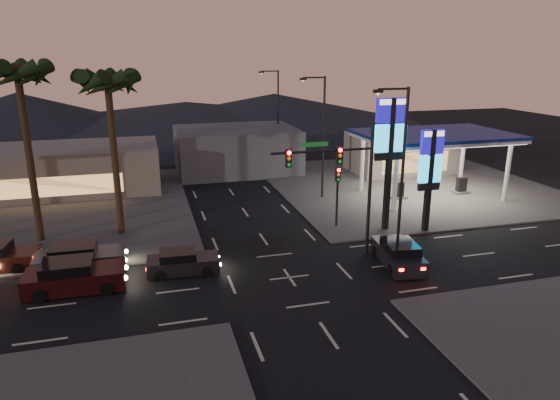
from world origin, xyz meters
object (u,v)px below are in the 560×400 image
object	(u,v)px
pylon_sign_tall	(390,138)
suv_station	(398,254)
car_lane_a_front	(182,262)
pylon_sign_short	(430,165)
car_lane_b_front	(79,259)
traffic_signal_mast	(343,172)
car_lane_a_mid	(74,277)
gas_station	(435,137)

from	to	relation	value
pylon_sign_tall	suv_station	world-z (taller)	pylon_sign_tall
car_lane_a_front	pylon_sign_tall	bearing A→B (deg)	13.24
car_lane_a_front	pylon_sign_short	bearing A→B (deg)	7.93
car_lane_a_front	car_lane_b_front	xyz separation A→B (m)	(-5.51, 1.73, 0.13)
traffic_signal_mast	car_lane_b_front	world-z (taller)	traffic_signal_mast
traffic_signal_mast	car_lane_a_front	size ratio (longest dim) A/B	1.94
pylon_sign_tall	car_lane_a_mid	xyz separation A→B (m)	(-19.58, -4.01, -5.63)
pylon_sign_tall	gas_station	bearing A→B (deg)	40.91
car_lane_a_mid	car_lane_a_front	bearing A→B (deg)	7.22
pylon_sign_tall	suv_station	distance (m)	8.24
pylon_sign_short	car_lane_a_mid	size ratio (longest dim) A/B	1.37
gas_station	suv_station	xyz separation A→B (m)	(-9.51, -12.09, -4.39)
pylon_sign_tall	car_lane_a_front	xyz separation A→B (m)	(-14.06, -3.31, -5.78)
pylon_sign_tall	car_lane_a_mid	world-z (taller)	pylon_sign_tall
car_lane_a_mid	suv_station	xyz separation A→B (m)	(17.57, -1.58, -0.07)
suv_station	car_lane_a_front	bearing A→B (deg)	169.27
car_lane_a_front	gas_station	bearing A→B (deg)	24.46
gas_station	suv_station	bearing A→B (deg)	-128.19
car_lane_a_front	traffic_signal_mast	bearing A→B (deg)	-1.26
gas_station	traffic_signal_mast	size ratio (longest dim) A/B	1.53
car_lane_b_front	pylon_sign_tall	bearing A→B (deg)	4.61
pylon_sign_tall	car_lane_a_front	world-z (taller)	pylon_sign_tall
pylon_sign_tall	car_lane_b_front	size ratio (longest dim) A/B	1.81
pylon_sign_tall	pylon_sign_short	bearing A→B (deg)	-21.80
car_lane_a_mid	suv_station	bearing A→B (deg)	-5.15
gas_station	pylon_sign_tall	size ratio (longest dim) A/B	1.36
traffic_signal_mast	car_lane_a_mid	xyz separation A→B (m)	(-14.84, -0.50, -4.46)
car_lane_a_front	suv_station	xyz separation A→B (m)	(12.05, -2.28, 0.08)
gas_station	car_lane_a_front	bearing A→B (deg)	-155.54
car_lane_a_mid	car_lane_b_front	world-z (taller)	car_lane_a_mid
pylon_sign_short	car_lane_a_front	world-z (taller)	pylon_sign_short
car_lane_a_mid	traffic_signal_mast	bearing A→B (deg)	1.91
pylon_sign_tall	suv_station	bearing A→B (deg)	-109.78
pylon_sign_short	car_lane_a_front	size ratio (longest dim) A/B	1.70
pylon_sign_short	car_lane_b_front	bearing A→B (deg)	-178.50
gas_station	car_lane_b_front	world-z (taller)	gas_station
pylon_sign_tall	car_lane_a_mid	distance (m)	20.77
suv_station	pylon_sign_short	bearing A→B (deg)	45.51
gas_station	pylon_sign_short	size ratio (longest dim) A/B	1.74
car_lane_b_front	suv_station	xyz separation A→B (m)	(17.56, -4.01, -0.05)
pylon_sign_tall	pylon_sign_short	xyz separation A→B (m)	(2.50, -1.00, -1.74)
pylon_sign_short	car_lane_b_front	xyz separation A→B (m)	(-22.07, -0.58, -3.91)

